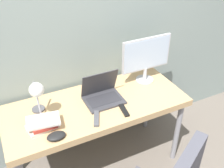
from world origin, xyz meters
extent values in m
cube|color=gray|center=(0.00, 0.72, 1.30)|extent=(8.00, 0.05, 2.60)
cube|color=tan|center=(0.00, 0.33, 0.74)|extent=(1.58, 0.66, 0.06)
cylinder|color=gray|center=(0.73, 0.06, 0.36)|extent=(0.05, 0.05, 0.71)
cylinder|color=gray|center=(-0.73, 0.60, 0.36)|extent=(0.05, 0.05, 0.71)
cylinder|color=gray|center=(0.73, 0.60, 0.36)|extent=(0.05, 0.05, 0.71)
cube|color=#38383D|center=(0.07, 0.33, 0.78)|extent=(0.33, 0.25, 0.02)
cube|color=#2D2D33|center=(0.07, 0.33, 0.79)|extent=(0.28, 0.15, 0.00)
cube|color=#38383D|center=(0.07, 0.42, 0.91)|extent=(0.33, 0.08, 0.24)
cube|color=navy|center=(0.07, 0.41, 0.91)|extent=(0.29, 0.07, 0.21)
cylinder|color=#B7B7BC|center=(0.57, 0.46, 0.78)|extent=(0.17, 0.17, 0.01)
cylinder|color=#B7B7BC|center=(0.57, 0.46, 0.85)|extent=(0.04, 0.04, 0.13)
cube|color=#B7B7BC|center=(0.57, 0.47, 1.06)|extent=(0.50, 0.02, 0.32)
cube|color=silver|center=(0.57, 0.45, 1.06)|extent=(0.47, 0.00, 0.29)
cylinder|color=#4C4C51|center=(-0.47, 0.46, 0.78)|extent=(0.11, 0.11, 0.02)
cylinder|color=#99999E|center=(-0.47, 0.40, 0.92)|extent=(0.02, 0.14, 0.27)
sphere|color=white|center=(-0.47, 0.34, 1.05)|extent=(0.11, 0.11, 0.11)
cube|color=silver|center=(-0.49, 0.23, 0.79)|extent=(0.25, 0.18, 0.03)
cube|color=#B2382D|center=(-0.47, 0.23, 0.82)|extent=(0.19, 0.17, 0.03)
cube|color=silver|center=(-0.47, 0.22, 0.84)|extent=(0.27, 0.19, 0.02)
cube|color=#4C4C51|center=(-0.08, 0.13, 0.78)|extent=(0.11, 0.18, 0.02)
cube|color=black|center=(0.17, 0.13, 0.78)|extent=(0.06, 0.16, 0.02)
ellipsoid|color=black|center=(-0.42, 0.08, 0.79)|extent=(0.14, 0.10, 0.04)
camera|label=1|loc=(-0.66, -1.34, 2.16)|focal=42.00mm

